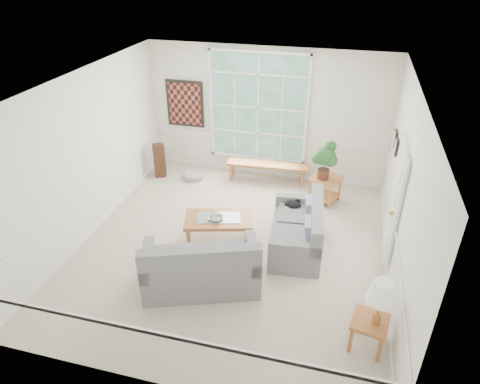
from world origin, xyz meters
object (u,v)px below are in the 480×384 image
end_table (325,189)px  loveseat_right (296,226)px  coffee_table (219,228)px  loveseat_front (201,260)px  side_table (368,333)px

end_table → loveseat_right: bearing=-101.7°
coffee_table → end_table: (1.79, 1.90, 0.05)m
loveseat_front → loveseat_right: bearing=25.8°
end_table → side_table: size_ratio=1.18×
loveseat_front → coffee_table: bearing=74.0°
loveseat_right → loveseat_front: bearing=-139.8°
coffee_table → side_table: 3.29m
loveseat_front → side_table: size_ratio=3.77×
end_table → side_table: end_table is taller
loveseat_right → end_table: bearing=72.5°
loveseat_right → end_table: loveseat_right is taller
loveseat_right → side_table: (1.27, -1.99, -0.21)m
loveseat_right → end_table: size_ratio=2.94×
coffee_table → side_table: bearing=-50.4°
loveseat_right → side_table: 2.37m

